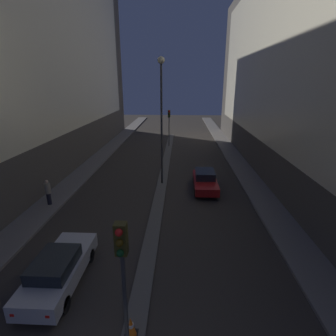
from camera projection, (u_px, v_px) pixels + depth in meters
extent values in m
cube|color=#4C4742|center=(33.00, 44.00, 22.98)|extent=(6.00, 43.60, 22.60)
cube|color=#F4EAC6|center=(65.00, 30.00, 22.49)|extent=(0.05, 37.06, 17.18)
cube|color=#4C4742|center=(299.00, 66.00, 22.50)|extent=(6.00, 43.60, 18.91)
cube|color=#F4EAC6|center=(265.00, 54.00, 22.35)|extent=(0.05, 37.06, 14.37)
cube|color=#56544F|center=(164.00, 174.00, 24.15)|extent=(0.80, 37.77, 0.12)
cylinder|color=#383838|center=(126.00, 310.00, 7.42)|extent=(0.12, 0.12, 3.76)
cube|color=#3D3814|center=(121.00, 239.00, 6.70)|extent=(0.32, 0.28, 0.90)
sphere|color=red|center=(119.00, 232.00, 6.43)|extent=(0.20, 0.20, 0.20)
sphere|color=#4C380A|center=(119.00, 243.00, 6.52)|extent=(0.20, 0.20, 0.20)
sphere|color=#0F3D19|center=(120.00, 253.00, 6.62)|extent=(0.20, 0.20, 0.20)
cylinder|color=#383838|center=(169.00, 132.00, 33.96)|extent=(0.12, 0.12, 3.76)
cube|color=#3D3814|center=(169.00, 114.00, 33.23)|extent=(0.32, 0.28, 0.90)
sphere|color=red|center=(169.00, 111.00, 32.97)|extent=(0.20, 0.20, 0.20)
sphere|color=#4C380A|center=(169.00, 114.00, 33.06)|extent=(0.20, 0.20, 0.20)
sphere|color=#0F3D19|center=(169.00, 116.00, 33.16)|extent=(0.20, 0.20, 0.20)
cylinder|color=#383838|center=(162.00, 127.00, 20.45)|extent=(0.16, 0.16, 9.38)
sphere|color=#F9EAB2|center=(161.00, 60.00, 18.93)|extent=(0.53, 0.53, 0.53)
cube|color=black|center=(131.00, 335.00, 8.72)|extent=(0.44, 0.44, 0.03)
cone|color=orange|center=(131.00, 326.00, 8.61)|extent=(0.37, 0.37, 0.70)
cylinder|color=white|center=(131.00, 325.00, 8.60)|extent=(0.20, 0.20, 0.10)
cube|color=#B2B2B7|center=(60.00, 270.00, 10.96)|extent=(1.74, 4.62, 0.68)
cube|color=black|center=(54.00, 264.00, 10.44)|extent=(1.48, 2.08, 0.50)
cube|color=red|center=(12.00, 315.00, 8.78)|extent=(0.14, 0.04, 0.10)
cube|color=red|center=(47.00, 317.00, 8.73)|extent=(0.14, 0.04, 0.10)
cylinder|color=black|center=(59.00, 255.00, 12.46)|extent=(0.22, 0.64, 0.64)
cylinder|color=black|center=(90.00, 256.00, 12.39)|extent=(0.22, 0.64, 0.64)
cylinder|color=black|center=(24.00, 303.00, 9.74)|extent=(0.22, 0.64, 0.64)
cylinder|color=black|center=(64.00, 304.00, 9.67)|extent=(0.22, 0.64, 0.64)
cube|color=maroon|center=(205.00, 182.00, 20.64)|extent=(1.75, 4.43, 0.59)
cube|color=black|center=(205.00, 174.00, 20.78)|extent=(1.49, 1.99, 0.56)
cube|color=red|center=(196.00, 173.00, 22.76)|extent=(0.14, 0.04, 0.10)
cube|color=red|center=(210.00, 173.00, 22.71)|extent=(0.14, 0.04, 0.10)
cylinder|color=black|center=(194.00, 180.00, 22.07)|extent=(0.22, 0.64, 0.64)
cylinder|color=black|center=(213.00, 180.00, 22.00)|extent=(0.22, 0.64, 0.64)
cylinder|color=black|center=(196.00, 193.00, 19.46)|extent=(0.22, 0.64, 0.64)
cylinder|color=black|center=(217.00, 193.00, 19.39)|extent=(0.22, 0.64, 0.64)
cylinder|color=black|center=(49.00, 199.00, 17.88)|extent=(0.29, 0.29, 0.82)
cylinder|color=gray|center=(47.00, 188.00, 17.64)|extent=(0.39, 0.39, 0.73)
sphere|color=beige|center=(46.00, 182.00, 17.49)|extent=(0.24, 0.24, 0.24)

